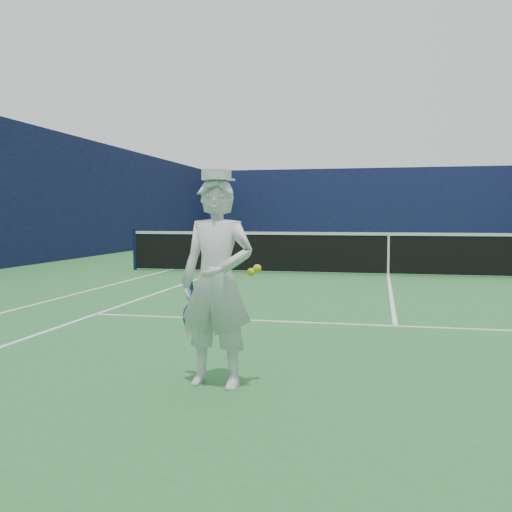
{
  "coord_description": "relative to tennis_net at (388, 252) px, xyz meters",
  "views": [
    {
      "loc": [
        -0.22,
        -13.71,
        1.39
      ],
      "look_at": [
        -1.5,
        -7.79,
        0.96
      ],
      "focal_mm": 40.0,
      "sensor_mm": 36.0,
      "label": 1
    }
  ],
  "objects": [
    {
      "name": "ground",
      "position": [
        0.0,
        0.0,
        -0.55
      ],
      "size": [
        80.0,
        80.0,
        0.0
      ],
      "primitive_type": "plane",
      "color": "#2A6E34",
      "rests_on": "ground"
    },
    {
      "name": "court_markings",
      "position": [
        0.0,
        0.0,
        -0.55
      ],
      "size": [
        11.03,
        23.83,
        0.01
      ],
      "color": "white",
      "rests_on": "ground"
    },
    {
      "name": "tennis_net",
      "position": [
        0.0,
        0.0,
        0.0
      ],
      "size": [
        12.88,
        0.09,
        1.07
      ],
      "color": "#141E4C",
      "rests_on": "ground"
    },
    {
      "name": "tennis_player",
      "position": [
        -1.5,
        -9.28,
        0.3
      ],
      "size": [
        0.76,
        0.54,
        1.76
      ],
      "rotation": [
        0.0,
        0.0,
        -0.13
      ],
      "color": "white",
      "rests_on": "ground"
    },
    {
      "name": "windscreen_fence",
      "position": [
        0.0,
        0.0,
        1.45
      ],
      "size": [
        20.12,
        36.12,
        4.0
      ],
      "color": "#10163C",
      "rests_on": "ground"
    }
  ]
}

